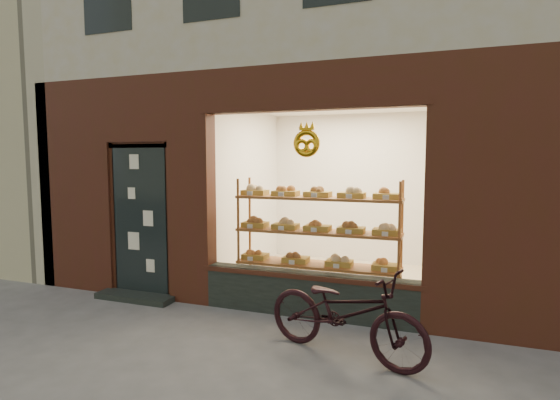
% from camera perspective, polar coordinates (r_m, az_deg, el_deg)
% --- Properties ---
extents(ground, '(90.00, 90.00, 0.00)m').
position_cam_1_polar(ground, '(4.09, -12.26, -23.49)').
color(ground, '#5A5A5A').
extents(display_shelf, '(2.20, 0.45, 1.70)m').
position_cam_1_polar(display_shelf, '(5.86, 4.90, -5.27)').
color(display_shelf, brown).
rests_on(display_shelf, ground).
extents(bicycle, '(1.83, 1.06, 0.91)m').
position_cam_1_polar(bicycle, '(4.50, 8.46, -14.32)').
color(bicycle, black).
rests_on(bicycle, ground).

